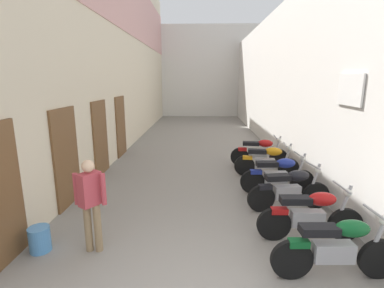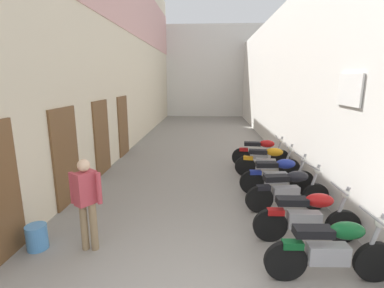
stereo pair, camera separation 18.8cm
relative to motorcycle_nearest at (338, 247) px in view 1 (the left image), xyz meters
name	(u,v)px [view 1 (the left image)]	position (x,y,z in m)	size (l,w,h in m)	color
ground_plane	(199,155)	(-2.00, 6.83, -0.50)	(35.73, 35.73, 0.00)	gray
building_left	(125,46)	(-5.13, 8.79, 3.68)	(0.45, 19.73, 8.30)	beige
building_right	(273,81)	(1.14, 8.83, 2.24)	(0.45, 19.73, 5.48)	silver
building_far_end	(200,72)	(-2.00, 19.70, 2.92)	(8.88, 2.00, 6.84)	silver
motorcycle_nearest	(338,247)	(0.00, 0.00, 0.00)	(1.85, 0.58, 1.04)	black
motorcycle_second	(311,214)	(0.00, 1.00, 0.00)	(1.85, 0.58, 1.04)	black
motorcycle_third	(290,188)	(0.00, 2.20, 0.00)	(1.84, 0.58, 1.04)	black
motorcycle_fourth	(278,174)	(0.00, 3.16, 0.00)	(1.85, 0.58, 1.04)	black
motorcycle_fifth	(267,161)	(0.00, 4.37, 0.00)	(1.84, 0.58, 1.04)	black
motorcycle_sixth	(260,151)	(0.00, 5.44, 0.00)	(1.85, 0.58, 1.04)	black
pedestrian_by_doorway	(91,199)	(-3.69, 0.57, 0.42)	(0.52, 0.39, 1.57)	#8C7251
water_jug_near_door	(40,239)	(-4.59, 0.53, -0.29)	(0.34, 0.34, 0.42)	#4C8CCC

